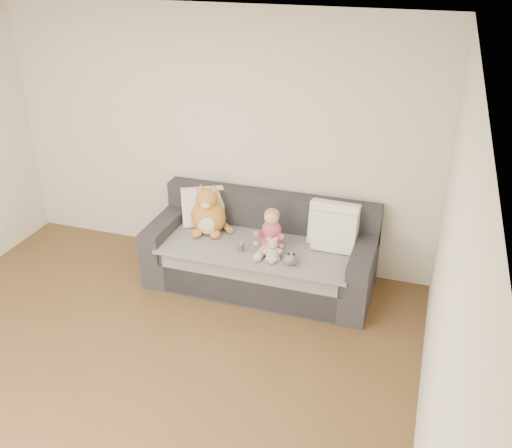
{
  "coord_description": "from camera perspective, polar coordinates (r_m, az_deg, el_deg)",
  "views": [
    {
      "loc": [
        2.07,
        -2.6,
        3.19
      ],
      "look_at": [
        0.62,
        1.87,
        0.75
      ],
      "focal_mm": 40.0,
      "sensor_mm": 36.0,
      "label": 1
    }
  ],
  "objects": [
    {
      "name": "toddler",
      "position": [
        5.36,
        1.48,
        -0.92
      ],
      "size": [
        0.29,
        0.42,
        0.41
      ],
      "rotation": [
        0.0,
        0.0,
        0.07
      ],
      "color": "#C04350",
      "rests_on": "sofa"
    },
    {
      "name": "cushion_right_back",
      "position": [
        5.48,
        7.78,
        -0.0
      ],
      "size": [
        0.47,
        0.23,
        0.44
      ],
      "rotation": [
        0.0,
        0.0,
        -0.04
      ],
      "color": "white",
      "rests_on": "sofa"
    },
    {
      "name": "plush_cow",
      "position": [
        5.17,
        3.51,
        -3.47
      ],
      "size": [
        0.12,
        0.19,
        0.15
      ],
      "rotation": [
        0.0,
        0.0,
        0.25
      ],
      "color": "white",
      "rests_on": "sofa"
    },
    {
      "name": "teddy_bear",
      "position": [
        5.23,
        1.65,
        -2.65
      ],
      "size": [
        0.18,
        0.14,
        0.23
      ],
      "rotation": [
        0.0,
        0.0,
        0.35
      ],
      "color": "tan",
      "rests_on": "sofa"
    },
    {
      "name": "cushion_right_front",
      "position": [
        5.39,
        7.82,
        -0.78
      ],
      "size": [
        0.41,
        0.19,
        0.39
      ],
      "rotation": [
        0.0,
        0.0,
        -0.01
      ],
      "color": "white",
      "rests_on": "sofa"
    },
    {
      "name": "sofa",
      "position": [
        5.66,
        0.6,
        -3.11
      ],
      "size": [
        2.2,
        0.94,
        0.85
      ],
      "color": "#242529",
      "rests_on": "ground"
    },
    {
      "name": "plush_cat",
      "position": [
        5.67,
        -4.8,
        0.96
      ],
      "size": [
        0.43,
        0.4,
        0.54
      ],
      "rotation": [
        0.0,
        0.0,
        0.2
      ],
      "color": "#C6882C",
      "rests_on": "sofa"
    },
    {
      "name": "cushion_left",
      "position": [
        5.84,
        -5.33,
        1.77
      ],
      "size": [
        0.47,
        0.37,
        0.4
      ],
      "rotation": [
        0.0,
        0.0,
        0.48
      ],
      "color": "white",
      "rests_on": "sofa"
    },
    {
      "name": "room_shell",
      "position": [
        4.12,
        -14.62,
        -0.81
      ],
      "size": [
        5.0,
        5.0,
        5.0
      ],
      "color": "brown",
      "rests_on": "ground"
    },
    {
      "name": "sippy_cup",
      "position": [
        5.38,
        -1.5,
        -2.2
      ],
      "size": [
        0.1,
        0.06,
        0.11
      ],
      "rotation": [
        0.0,
        0.0,
        -0.1
      ],
      "color": "#703188",
      "rests_on": "sofa"
    }
  ]
}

